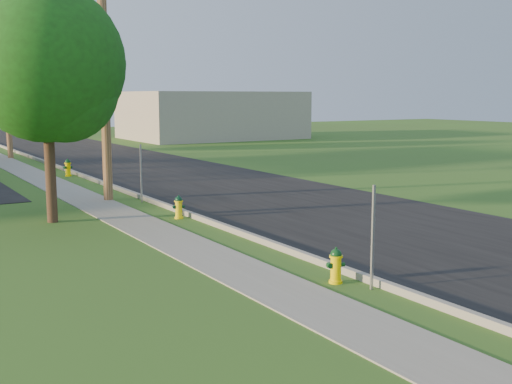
# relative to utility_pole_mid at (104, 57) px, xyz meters

# --- Properties ---
(road) EXTENTS (8.00, 120.00, 0.02)m
(road) POSITION_rel_utility_pole_mid_xyz_m (5.10, -7.00, -4.94)
(road) COLOR black
(road) RESTS_ON ground
(curb) EXTENTS (0.15, 120.00, 0.15)m
(curb) POSITION_rel_utility_pole_mid_xyz_m (1.10, -7.00, -4.88)
(curb) COLOR gray
(curb) RESTS_ON ground
(sidewalk) EXTENTS (1.50, 120.00, 0.03)m
(sidewalk) POSITION_rel_utility_pole_mid_xyz_m (-0.65, -7.00, -4.94)
(sidewalk) COLOR gray
(sidewalk) RESTS_ON ground
(utility_pole_mid) EXTENTS (1.40, 0.32, 9.80)m
(utility_pole_mid) POSITION_rel_utility_pole_mid_xyz_m (0.00, 0.00, 0.00)
(utility_pole_mid) COLOR brown
(utility_pole_mid) RESTS_ON ground
(utility_pole_far) EXTENTS (1.40, 0.32, 9.50)m
(utility_pole_far) POSITION_rel_utility_pole_mid_xyz_m (0.00, 18.00, -0.15)
(utility_pole_far) COLOR brown
(utility_pole_far) RESTS_ON ground
(sign_post_near) EXTENTS (0.05, 0.04, 2.00)m
(sign_post_near) POSITION_rel_utility_pole_mid_xyz_m (0.85, -12.80, -3.95)
(sign_post_near) COLOR gray
(sign_post_near) RESTS_ON ground
(sign_post_mid) EXTENTS (0.05, 0.04, 2.00)m
(sign_post_mid) POSITION_rel_utility_pole_mid_xyz_m (0.85, -1.00, -3.95)
(sign_post_mid) COLOR gray
(sign_post_mid) RESTS_ON ground
(sign_post_far) EXTENTS (0.05, 0.04, 2.00)m
(sign_post_far) POSITION_rel_utility_pole_mid_xyz_m (0.85, 11.20, -3.95)
(sign_post_far) COLOR gray
(sign_post_far) RESTS_ON ground
(distant_building) EXTENTS (14.00, 10.00, 4.00)m
(distant_building) POSITION_rel_utility_pole_mid_xyz_m (18.60, 28.00, -2.95)
(distant_building) COLOR gray
(distant_building) RESTS_ON ground
(tree_verge) EXTENTS (4.48, 4.48, 6.79)m
(tree_verge) POSITION_rel_utility_pole_mid_xyz_m (-2.57, -3.05, -0.58)
(tree_verge) COLOR #3A281B
(tree_verge) RESTS_ON ground
(hydrant_near) EXTENTS (0.37, 0.33, 0.72)m
(hydrant_near) POSITION_rel_utility_pole_mid_xyz_m (0.53, -12.12, -4.60)
(hydrant_near) COLOR #F9D800
(hydrant_near) RESTS_ON ground
(hydrant_mid) EXTENTS (0.37, 0.33, 0.71)m
(hydrant_mid) POSITION_rel_utility_pole_mid_xyz_m (0.70, -4.40, -4.61)
(hydrant_mid) COLOR yellow
(hydrant_mid) RESTS_ON ground
(hydrant_far) EXTENTS (0.42, 0.37, 0.81)m
(hydrant_far) POSITION_rel_utility_pole_mid_xyz_m (0.65, 7.61, -4.56)
(hydrant_far) COLOR #FFDC00
(hydrant_far) RESTS_ON ground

